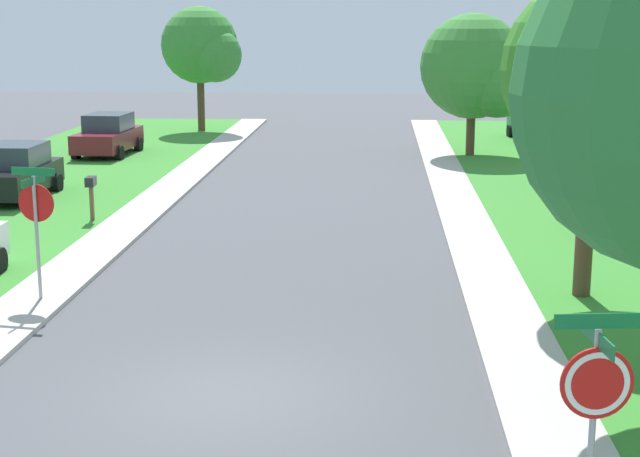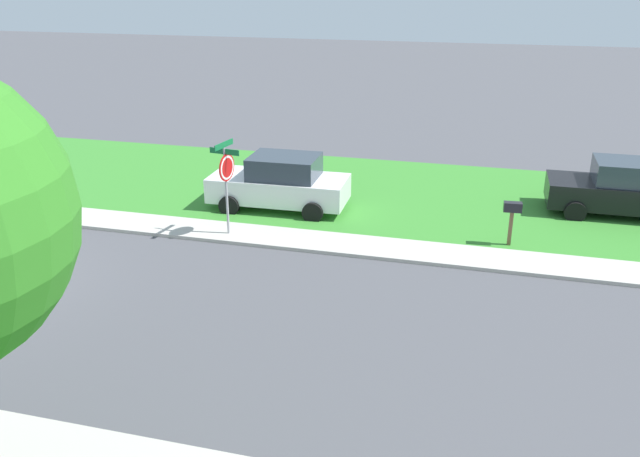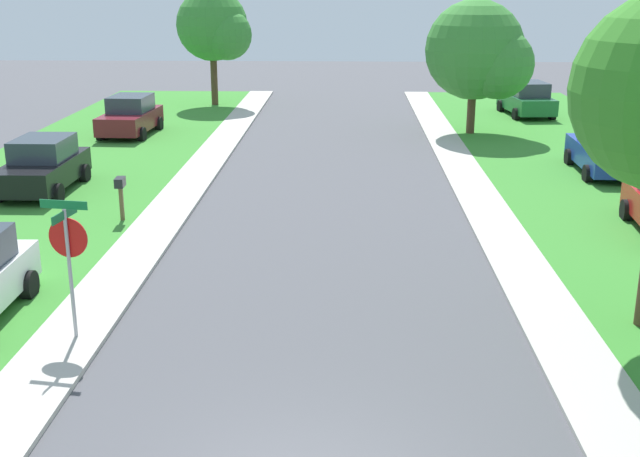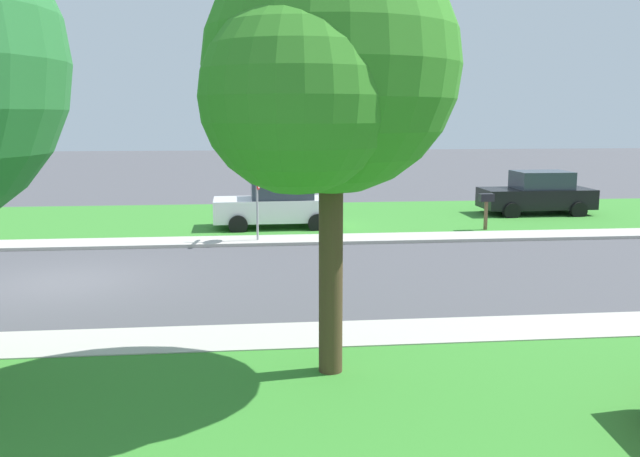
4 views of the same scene
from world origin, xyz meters
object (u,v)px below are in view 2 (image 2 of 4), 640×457
stop_sign_far_corner (226,173)px  mailbox (512,213)px  car_white_driveway_right (280,183)px  car_black_kerbside_mid (623,189)px

stop_sign_far_corner → mailbox: (-1.22, 7.72, -0.88)m
car_white_driveway_right → mailbox: car_white_driveway_right is taller
stop_sign_far_corner → car_black_kerbside_mid: size_ratio=0.64×
stop_sign_far_corner → car_white_driveway_right: (-2.55, 0.71, -1.01)m
stop_sign_far_corner → car_black_kerbside_mid: (-4.65, 11.03, -1.01)m
stop_sign_far_corner → mailbox: bearing=99.0°
car_white_driveway_right → mailbox: (1.33, 7.01, 0.14)m
mailbox → stop_sign_far_corner: bearing=-81.0°
car_black_kerbside_mid → car_white_driveway_right: same height
car_black_kerbside_mid → mailbox: bearing=-44.0°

